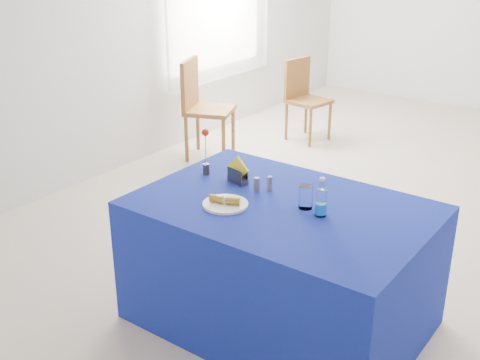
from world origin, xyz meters
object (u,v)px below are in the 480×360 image
at_px(blue_table, 281,264).
at_px(chair_win_a, 201,102).
at_px(chair_win_b, 303,93).
at_px(plate, 225,204).
at_px(water_bottle, 321,203).

distance_m(blue_table, chair_win_a, 2.91).
bearing_deg(blue_table, chair_win_b, 118.50).
height_order(blue_table, chair_win_a, chair_win_a).
relative_size(blue_table, chair_win_b, 1.81).
relative_size(plate, blue_table, 0.16).
xyz_separation_m(plate, chair_win_a, (-1.93, 2.12, -0.19)).
distance_m(plate, chair_win_b, 3.54).
height_order(plate, blue_table, plate).
distance_m(water_bottle, chair_win_b, 3.59).
height_order(blue_table, water_bottle, water_bottle).
relative_size(water_bottle, chair_win_a, 0.21).
relative_size(water_bottle, chair_win_b, 0.24).
bearing_deg(chair_win_b, plate, -147.59).
bearing_deg(plate, chair_win_a, 132.38).
distance_m(blue_table, water_bottle, 0.51).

